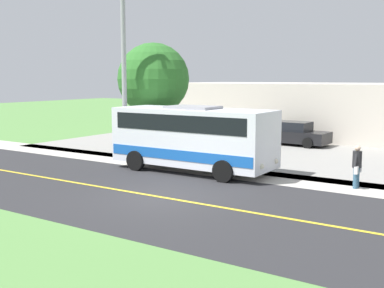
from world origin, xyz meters
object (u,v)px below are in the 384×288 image
shuttle_bus_front (193,136)px  pedestrian_with_bags (357,165)px  parked_car_near (292,134)px  tree_curbside (153,79)px  commercial_building (314,109)px  street_light_pole (122,68)px

shuttle_bus_front → pedestrian_with_bags: size_ratio=4.53×
shuttle_bus_front → pedestrian_with_bags: (-0.60, 6.97, -0.73)m
pedestrian_with_bags → parked_car_near: size_ratio=0.36×
tree_curbside → commercial_building: size_ratio=0.29×
shuttle_bus_front → pedestrian_with_bags: 7.04m
shuttle_bus_front → street_light_pole: size_ratio=0.88×
street_light_pole → parked_car_near: street_light_pole is taller
pedestrian_with_bags → parked_car_near: pedestrian_with_bags is taller
street_light_pole → commercial_building: bearing=166.2°
pedestrian_with_bags → commercial_building: bearing=-156.0°
street_light_pole → shuttle_bus_front: bearing=85.8°
shuttle_bus_front → tree_curbside: 5.76m
street_light_pole → commercial_building: street_light_pole is taller
pedestrian_with_bags → commercial_building: (-16.23, -7.24, 1.01)m
tree_curbside → parked_car_near: bearing=147.4°
street_light_pole → parked_car_near: 11.99m
tree_curbside → commercial_building: (-14.00, 4.10, -2.19)m
street_light_pole → commercial_building: (-16.52, 4.07, -2.74)m
shuttle_bus_front → commercial_building: 16.84m
tree_curbside → commercial_building: 14.75m
street_light_pole → tree_curbside: bearing=-179.2°
pedestrian_with_bags → tree_curbside: 11.99m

